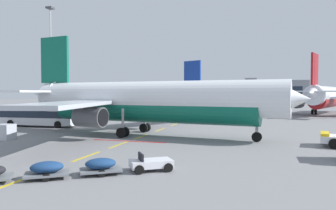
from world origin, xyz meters
The scene contains 10 objects.
ground centered at (40.00, 40.00, 0.00)m, with size 400.00×400.00×0.00m, color slate.
apron_paint_markings centered at (18.00, 36.39, 0.00)m, with size 8.00×95.25×0.01m.
airliner_foreground centered at (18.02, 26.70, 3.95)m, with size 34.81×34.36×12.20m.
airliner_mid_left centered at (4.45, 65.52, 3.84)m, with size 32.66×31.11×11.87m.
airliner_far_center centered at (45.55, 72.53, 4.06)m, with size 33.40×34.81×12.54m.
apron_shuttle_bus centered at (-0.27, 31.22, 1.75)m, with size 12.13×3.40×3.00m.
baggage_train centered at (20.44, 8.63, 0.53)m, with size 10.41×7.73×1.14m.
uld_cargo_container centered at (5.13, 19.38, 0.80)m, with size 1.73×1.70×1.60m.
apron_light_mast_near centered at (-24.59, 66.83, 17.33)m, with size 1.80×1.80×28.29m.
terminal_satellite centered at (14.09, 162.31, 5.56)m, with size 76.66×19.63×12.68m.
Camera 1 is at (30.80, -7.30, 4.85)m, focal length 33.78 mm.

